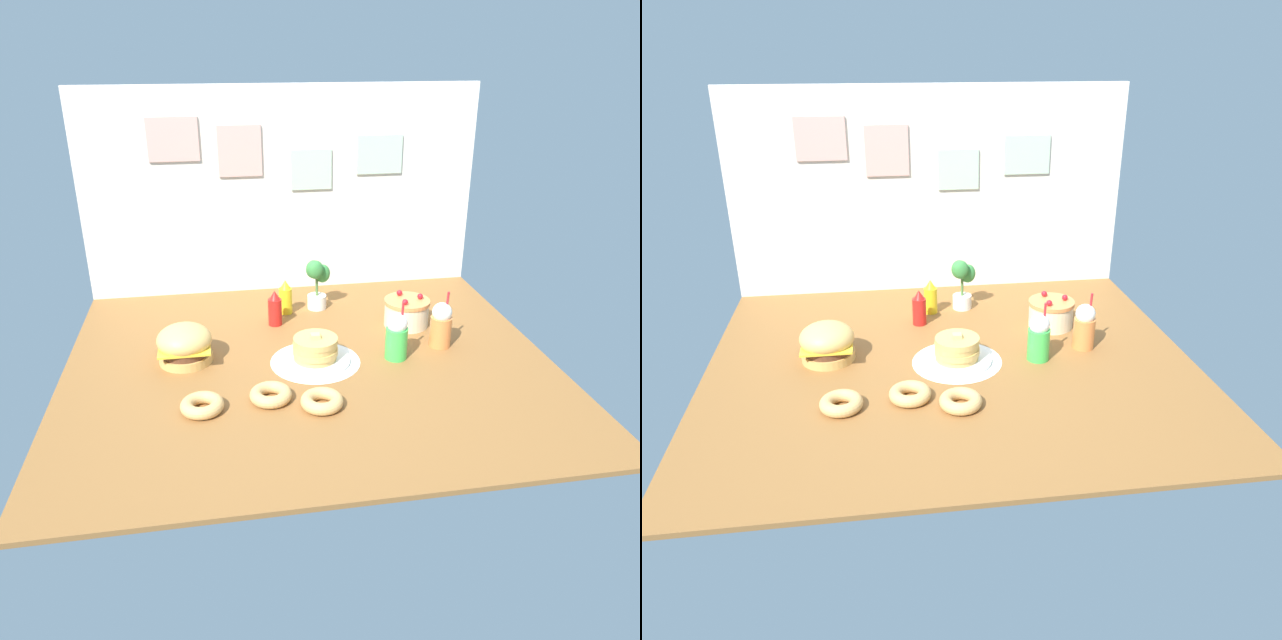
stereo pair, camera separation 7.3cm
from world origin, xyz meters
The scene contains 14 objects.
ground_plane centered at (0.00, 0.00, -0.01)m, with size 2.05×1.79×0.02m, color brown.
back_wall centered at (0.00, 0.89, 0.54)m, with size 2.05×0.04×1.06m.
doily_mat centered at (0.02, -0.01, 0.00)m, with size 0.38×0.38×0.00m, color white.
burger centered at (-0.52, 0.09, 0.08)m, with size 0.23×0.23×0.17m.
pancake_stack centered at (0.02, -0.01, 0.05)m, with size 0.30×0.30×0.13m.
layer_cake centered at (0.51, 0.29, 0.07)m, with size 0.22×0.22×0.16m.
ketchup_bottle centered at (-0.11, 0.40, 0.08)m, with size 0.07×0.07×0.17m.
mustard_bottle centered at (-0.04, 0.53, 0.08)m, with size 0.07×0.07×0.17m.
cream_soda_cup centered at (0.37, -0.03, 0.10)m, with size 0.10×0.10×0.26m.
orange_float_cup centered at (0.60, 0.05, 0.10)m, with size 0.10×0.10×0.26m.
donut_pink_glaze centered at (-0.45, -0.31, 0.03)m, with size 0.16×0.16×0.05m.
donut_chocolate centered at (-0.19, -0.28, 0.03)m, with size 0.16×0.16×0.05m.
donut_vanilla centered at (-0.01, -0.36, 0.03)m, with size 0.16×0.16×0.05m.
potted_plant centered at (0.13, 0.57, 0.14)m, with size 0.12×0.11×0.27m.
Camera 1 is at (-0.35, -2.29, 1.25)m, focal length 34.56 mm.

